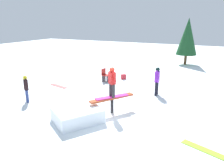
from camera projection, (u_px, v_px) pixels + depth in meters
ground_plane at (112, 113)px, 9.76m from camera, size 60.00×60.00×0.00m
rail_feature at (112, 100)px, 9.59m from camera, size 1.95×1.37×0.73m
snow_kicker_ramp at (77, 115)px, 8.85m from camera, size 2.32×2.23×0.55m
main_rider_on_rail at (112, 83)px, 9.37m from camera, size 1.40×1.15×1.34m
bystander_purple at (157, 80)px, 11.83m from camera, size 0.64×0.24×1.55m
bystander_black at (26, 87)px, 10.85m from camera, size 0.43×0.52×1.36m
loose_snowboard_coral at (59, 86)px, 13.63m from camera, size 0.59×1.44×0.02m
loose_snowboard_lime at (203, 149)px, 6.98m from camera, size 0.73×1.39×0.02m
folding_chair at (105, 76)px, 14.53m from camera, size 0.49×0.49×0.88m
backpack_on_snow at (124, 77)px, 15.23m from camera, size 0.37×0.35×0.34m
pine_tree_near at (188, 37)px, 19.58m from camera, size 1.84×1.84×4.19m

